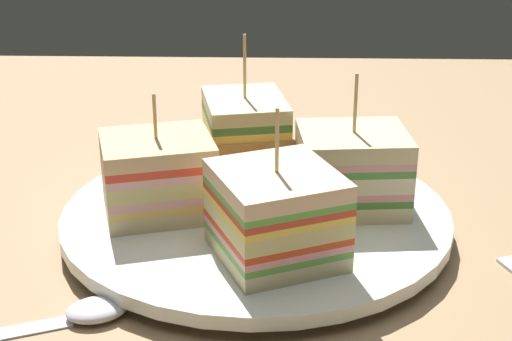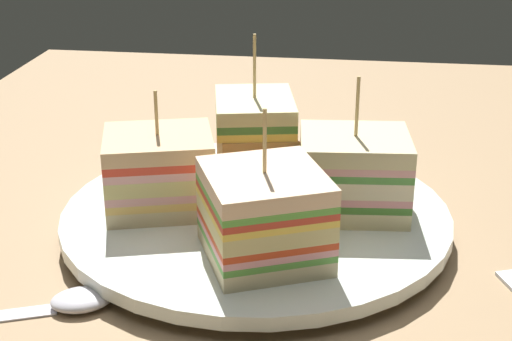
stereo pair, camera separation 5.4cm
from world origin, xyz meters
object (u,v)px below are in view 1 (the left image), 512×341
at_px(sandwich_wedge_1, 276,214).
at_px(spoon, 66,317).
at_px(plate, 256,218).
at_px(sandwich_wedge_0, 159,176).
at_px(sandwich_wedge_2, 351,170).
at_px(chip_pile, 254,191).
at_px(sandwich_wedge_3, 245,136).

height_order(sandwich_wedge_1, spoon, sandwich_wedge_1).
xyz_separation_m(plate, sandwich_wedge_1, (0.07, 0.01, 0.04)).
xyz_separation_m(sandwich_wedge_0, sandwich_wedge_2, (-0.01, 0.13, 0.00)).
height_order(plate, sandwich_wedge_2, sandwich_wedge_2).
bearing_deg(sandwich_wedge_1, spoon, 90.40).
bearing_deg(sandwich_wedge_2, chip_pile, -8.82).
relative_size(sandwich_wedge_2, sandwich_wedge_3, 0.88).
distance_m(plate, sandwich_wedge_2, 0.08).
relative_size(sandwich_wedge_0, sandwich_wedge_3, 0.81).
xyz_separation_m(plate, chip_pile, (-0.01, -0.00, 0.02)).
xyz_separation_m(chip_pile, spoon, (0.13, -0.10, -0.02)).
distance_m(sandwich_wedge_1, sandwich_wedge_3, 0.14).
distance_m(plate, sandwich_wedge_0, 0.08).
relative_size(sandwich_wedge_2, chip_pile, 1.80).
distance_m(plate, chip_pile, 0.02).
bearing_deg(sandwich_wedge_2, plate, 2.09).
xyz_separation_m(sandwich_wedge_0, sandwich_wedge_3, (-0.07, 0.06, 0.00)).
bearing_deg(plate, sandwich_wedge_3, -171.19).
xyz_separation_m(plate, spoon, (0.12, -0.11, -0.01)).
relative_size(sandwich_wedge_0, sandwich_wedge_2, 0.92).
relative_size(chip_pile, spoon, 0.38).
xyz_separation_m(plate, sandwich_wedge_3, (-0.07, -0.01, 0.04)).
height_order(plate, chip_pile, chip_pile).
relative_size(plate, spoon, 1.94).
bearing_deg(sandwich_wedge_3, sandwich_wedge_1, -0.90).
relative_size(sandwich_wedge_0, sandwich_wedge_1, 0.92).
xyz_separation_m(sandwich_wedge_0, sandwich_wedge_1, (0.06, 0.08, 0.00)).
bearing_deg(spoon, plate, 26.46).
distance_m(sandwich_wedge_1, spoon, 0.14).
bearing_deg(plate, chip_pile, -171.39).
bearing_deg(sandwich_wedge_3, spoon, -38.68).
height_order(sandwich_wedge_3, chip_pile, sandwich_wedge_3).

